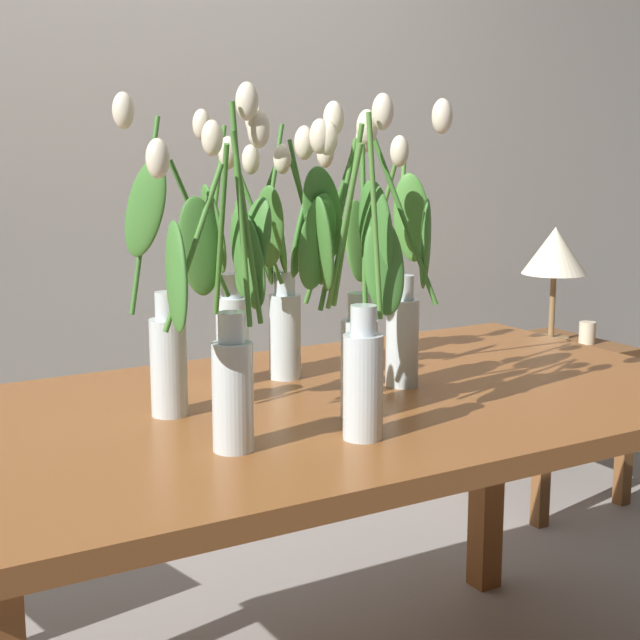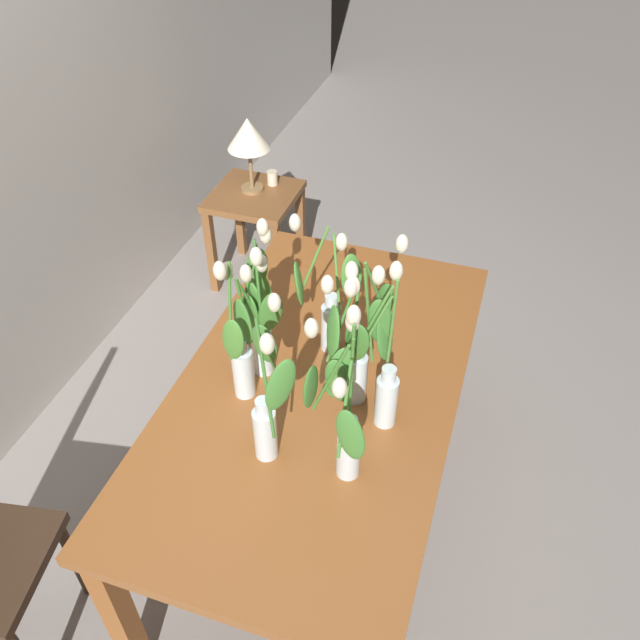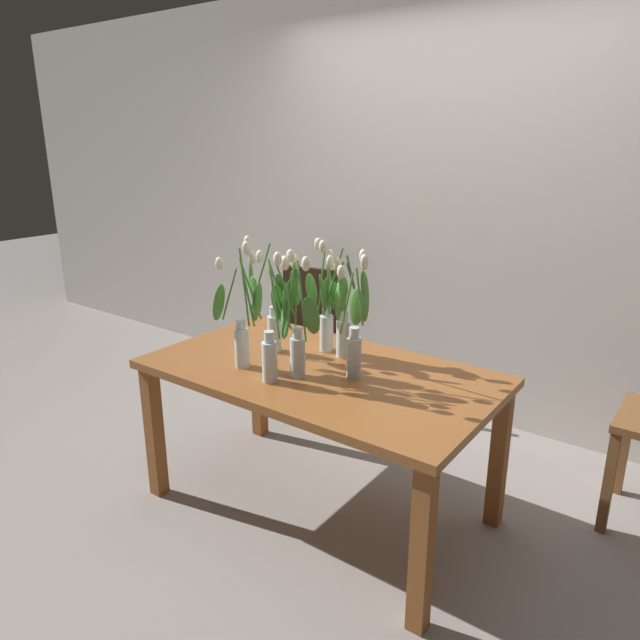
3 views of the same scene
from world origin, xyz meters
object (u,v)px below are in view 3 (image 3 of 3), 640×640
(tulip_vase_0, at_px, (352,337))
(tulip_vase_5, at_px, (328,313))
(dining_table, at_px, (319,387))
(tulip_vase_1, at_px, (274,314))
(tulip_vase_6, at_px, (294,328))
(tulip_vase_3, at_px, (275,331))
(tulip_vase_2, at_px, (244,319))
(dining_chair, at_px, (304,330))
(tulip_vase_4, at_px, (344,312))

(tulip_vase_0, bearing_deg, tulip_vase_5, 145.04)
(dining_table, height_order, tulip_vase_1, tulip_vase_1)
(tulip_vase_6, bearing_deg, tulip_vase_3, -129.11)
(tulip_vase_1, distance_m, tulip_vase_6, 0.34)
(tulip_vase_0, xyz_separation_m, tulip_vase_2, (-0.47, -0.19, 0.05))
(dining_table, distance_m, tulip_vase_2, 0.47)
(dining_table, bearing_deg, tulip_vase_0, 7.29)
(tulip_vase_1, bearing_deg, tulip_vase_6, -33.95)
(tulip_vase_2, xyz_separation_m, dining_chair, (-0.49, 1.07, -0.44))
(tulip_vase_4, distance_m, tulip_vase_5, 0.11)
(dining_table, height_order, tulip_vase_5, tulip_vase_5)
(tulip_vase_1, xyz_separation_m, tulip_vase_2, (0.01, -0.22, 0.03))
(tulip_vase_2, relative_size, dining_chair, 0.63)
(tulip_vase_0, relative_size, tulip_vase_6, 0.93)
(tulip_vase_3, bearing_deg, tulip_vase_6, 50.89)
(tulip_vase_0, bearing_deg, tulip_vase_6, -140.28)
(tulip_vase_3, bearing_deg, tulip_vase_2, 170.18)
(tulip_vase_0, height_order, tulip_vase_1, tulip_vase_1)
(tulip_vase_5, bearing_deg, tulip_vase_0, -34.96)
(tulip_vase_2, height_order, tulip_vase_4, tulip_vase_2)
(tulip_vase_3, bearing_deg, dining_table, 67.76)
(tulip_vase_3, bearing_deg, tulip_vase_0, 42.50)
(dining_table, bearing_deg, tulip_vase_1, 171.34)
(tulip_vase_5, bearing_deg, tulip_vase_4, -5.20)
(tulip_vase_3, height_order, tulip_vase_6, tulip_vase_3)
(tulip_vase_6, xyz_separation_m, dining_chair, (-0.76, 1.05, -0.45))
(tulip_vase_4, bearing_deg, tulip_vase_2, -130.11)
(tulip_vase_3, distance_m, dining_chair, 1.39)
(dining_table, relative_size, tulip_vase_0, 3.00)
(tulip_vase_0, xyz_separation_m, tulip_vase_4, (-0.16, 0.18, 0.04))
(dining_table, distance_m, tulip_vase_6, 0.35)
(tulip_vase_4, bearing_deg, dining_table, -91.02)
(tulip_vase_4, bearing_deg, tulip_vase_0, -47.60)
(tulip_vase_1, xyz_separation_m, tulip_vase_6, (0.28, -0.19, 0.04))
(tulip_vase_3, bearing_deg, tulip_vase_1, 131.75)
(tulip_vase_0, relative_size, dining_chair, 0.57)
(dining_table, distance_m, tulip_vase_4, 0.37)
(tulip_vase_0, height_order, tulip_vase_5, tulip_vase_5)
(tulip_vase_1, distance_m, dining_chair, 1.07)
(tulip_vase_0, height_order, tulip_vase_3, tulip_vase_3)
(tulip_vase_5, bearing_deg, dining_table, -63.91)
(tulip_vase_6, bearing_deg, tulip_vase_4, 84.13)
(tulip_vase_0, relative_size, tulip_vase_4, 0.94)
(tulip_vase_4, bearing_deg, tulip_vase_6, -95.87)
(tulip_vase_5, xyz_separation_m, dining_chair, (-0.69, 0.70, -0.42))
(tulip_vase_2, relative_size, tulip_vase_6, 1.03)
(tulip_vase_4, relative_size, tulip_vase_6, 0.99)
(tulip_vase_3, distance_m, tulip_vase_4, 0.41)
(tulip_vase_6, distance_m, dining_chair, 1.37)
(tulip_vase_2, distance_m, tulip_vase_3, 0.22)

